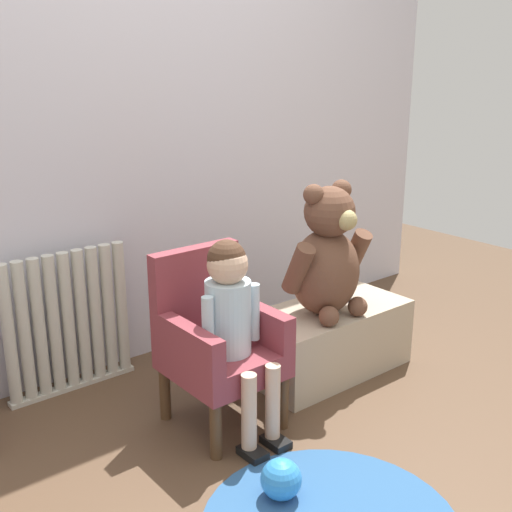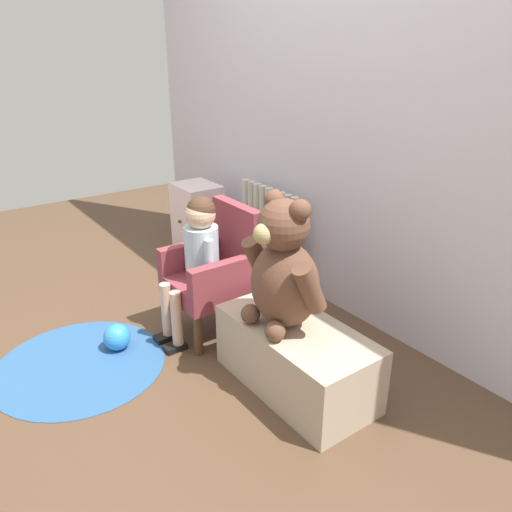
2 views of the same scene
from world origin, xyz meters
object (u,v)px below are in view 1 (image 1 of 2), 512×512
child_armchair (215,338)px  child_figure (232,310)px  low_bench (328,339)px  large_teddy_bear (327,258)px  toy_ball (281,479)px  radiator (68,323)px

child_armchair → child_figure: 0.19m
low_bench → large_teddy_bear: 0.41m
child_figure → large_teddy_bear: bearing=8.8°
child_figure → large_teddy_bear: size_ratio=1.30×
low_bench → toy_ball: bearing=-144.6°
child_figure → low_bench: bearing=10.8°
child_armchair → large_teddy_bear: size_ratio=1.17×
radiator → low_bench: radiator is taller
child_figure → low_bench: (0.63, 0.12, -0.34)m
child_armchair → large_teddy_bear: (0.57, -0.02, 0.22)m
child_armchair → toy_ball: child_armchair is taller
child_figure → child_armchair: bearing=90.0°
child_armchair → child_figure: bearing=-90.0°
large_teddy_bear → toy_ball: size_ratio=4.26×
child_armchair → low_bench: child_armchair is taller
low_bench → toy_ball: 0.93m
radiator → large_teddy_bear: (0.91, -0.61, 0.26)m
large_teddy_bear → toy_ball: large_teddy_bear is taller
child_armchair → low_bench: (0.63, 0.01, -0.19)m
child_armchair → child_figure: (-0.00, -0.11, 0.15)m
low_bench → toy_ball: low_bench is taller
toy_ball → low_bench: bearing=35.4°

